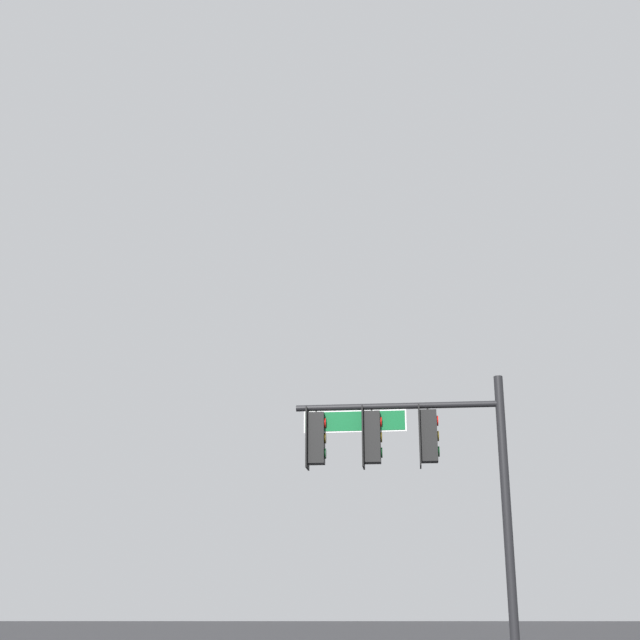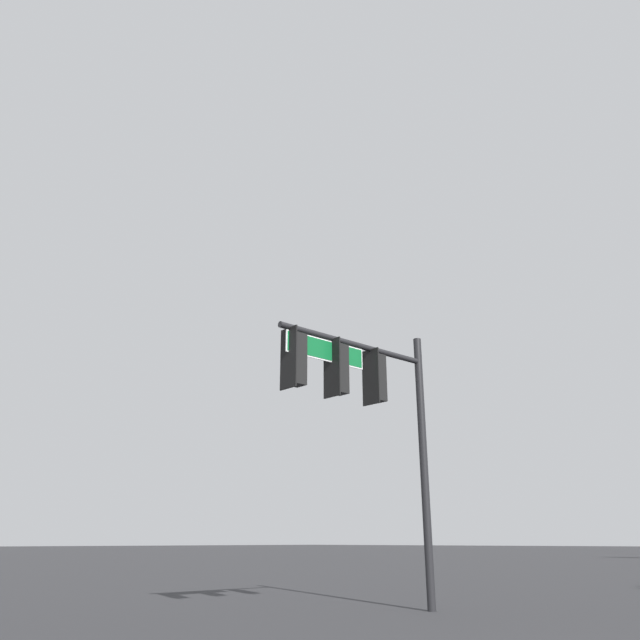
# 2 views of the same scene
# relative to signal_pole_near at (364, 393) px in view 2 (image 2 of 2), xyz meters

# --- Properties ---
(signal_pole_near) EXTENTS (4.46, 0.74, 6.29)m
(signal_pole_near) POSITION_rel_signal_pole_near_xyz_m (0.00, 0.00, 0.00)
(signal_pole_near) COLOR black
(signal_pole_near) RESTS_ON ground_plane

